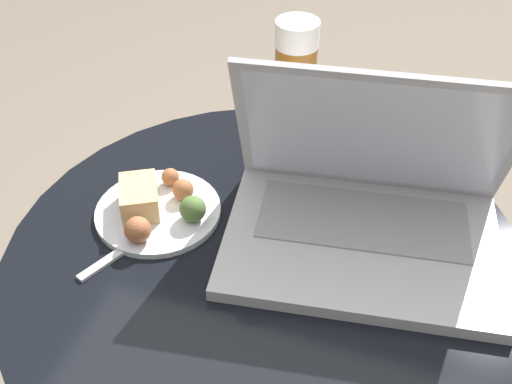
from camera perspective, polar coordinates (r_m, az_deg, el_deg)
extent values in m
cylinder|color=black|center=(1.02, 0.74, -16.76)|extent=(0.07, 0.07, 0.54)
cylinder|color=black|center=(0.80, 0.91, -6.01)|extent=(0.69, 0.69, 0.02)
cube|color=#B2B2B7|center=(0.80, 9.93, -4.92)|extent=(0.39, 0.29, 0.02)
cube|color=gray|center=(0.82, 10.14, -2.61)|extent=(0.29, 0.15, 0.00)
cube|color=#B2B2B7|center=(0.78, 11.22, 5.36)|extent=(0.37, 0.14, 0.23)
cube|color=silver|center=(0.78, 11.21, 5.18)|extent=(0.34, 0.13, 0.20)
cylinder|color=brown|center=(0.87, 3.59, 7.71)|extent=(0.06, 0.06, 0.20)
cylinder|color=white|center=(0.81, 3.95, 14.82)|extent=(0.06, 0.06, 0.03)
cylinder|color=silver|center=(0.85, -9.29, -1.83)|extent=(0.18, 0.18, 0.01)
cube|color=#DBB775|center=(0.84, -11.05, -0.52)|extent=(0.08, 0.09, 0.04)
sphere|color=#4C6B33|center=(0.82, -6.05, -1.61)|extent=(0.04, 0.04, 0.04)
sphere|color=#9E5B38|center=(0.85, -6.97, 0.24)|extent=(0.03, 0.03, 0.03)
sphere|color=#9E5B38|center=(0.80, -11.21, -3.54)|extent=(0.04, 0.04, 0.04)
sphere|color=#9E5B38|center=(0.88, -8.17, 1.43)|extent=(0.03, 0.03, 0.03)
cube|color=silver|center=(0.81, -12.92, -5.66)|extent=(0.06, 0.12, 0.00)
cube|color=silver|center=(0.84, -8.14, -2.50)|extent=(0.04, 0.06, 0.00)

